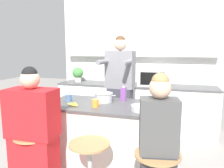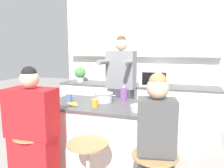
{
  "view_description": "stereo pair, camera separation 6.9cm",
  "coord_description": "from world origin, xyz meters",
  "px_view_note": "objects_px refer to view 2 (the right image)",
  "views": [
    {
      "loc": [
        0.79,
        -2.57,
        1.59
      ],
      "look_at": [
        0.0,
        0.08,
        1.15
      ],
      "focal_mm": 35.0,
      "sensor_mm": 36.0,
      "label": 1
    },
    {
      "loc": [
        0.86,
        -2.55,
        1.59
      ],
      "look_at": [
        0.0,
        0.08,
        1.15
      ],
      "focal_mm": 35.0,
      "sensor_mm": 36.0,
      "label": 2
    }
  ],
  "objects_px": {
    "coffee_cup_far": "(95,103)",
    "fruit_bowl": "(141,108)",
    "person_wrapped_blanket": "(33,137)",
    "banana_bunch": "(73,104)",
    "person_cooking": "(121,94)",
    "kitchen_island": "(110,138)",
    "microwave": "(154,78)",
    "juice_carton": "(124,94)",
    "potted_plant": "(80,74)",
    "person_seated_near": "(155,156)",
    "cooking_pot": "(104,97)",
    "bar_stool_leftmost": "(34,159)",
    "coffee_cup_near": "(69,98)"
  },
  "relations": [
    {
      "from": "person_wrapped_blanket",
      "to": "person_seated_near",
      "type": "xyz_separation_m",
      "value": [
        1.3,
        0.0,
        -0.01
      ]
    },
    {
      "from": "kitchen_island",
      "to": "microwave",
      "type": "bearing_deg",
      "value": 77.62
    },
    {
      "from": "juice_carton",
      "to": "potted_plant",
      "type": "bearing_deg",
      "value": 134.1
    },
    {
      "from": "person_seated_near",
      "to": "juice_carton",
      "type": "relative_size",
      "value": 7.27
    },
    {
      "from": "potted_plant",
      "to": "person_wrapped_blanket",
      "type": "bearing_deg",
      "value": -75.93
    },
    {
      "from": "bar_stool_leftmost",
      "to": "person_seated_near",
      "type": "distance_m",
      "value": 1.35
    },
    {
      "from": "person_cooking",
      "to": "juice_carton",
      "type": "relative_size",
      "value": 9.36
    },
    {
      "from": "fruit_bowl",
      "to": "coffee_cup_far",
      "type": "distance_m",
      "value": 0.56
    },
    {
      "from": "person_wrapped_blanket",
      "to": "microwave",
      "type": "height_order",
      "value": "person_wrapped_blanket"
    },
    {
      "from": "coffee_cup_near",
      "to": "potted_plant",
      "type": "distance_m",
      "value": 1.76
    },
    {
      "from": "person_wrapped_blanket",
      "to": "banana_bunch",
      "type": "distance_m",
      "value": 0.6
    },
    {
      "from": "banana_bunch",
      "to": "potted_plant",
      "type": "xyz_separation_m",
      "value": [
        -0.82,
        1.86,
        0.16
      ]
    },
    {
      "from": "cooking_pot",
      "to": "coffee_cup_far",
      "type": "bearing_deg",
      "value": -92.57
    },
    {
      "from": "person_cooking",
      "to": "banana_bunch",
      "type": "distance_m",
      "value": 0.98
    },
    {
      "from": "kitchen_island",
      "to": "microwave",
      "type": "distance_m",
      "value": 1.75
    },
    {
      "from": "fruit_bowl",
      "to": "juice_carton",
      "type": "relative_size",
      "value": 1.23
    },
    {
      "from": "cooking_pot",
      "to": "microwave",
      "type": "height_order",
      "value": "microwave"
    },
    {
      "from": "bar_stool_leftmost",
      "to": "person_seated_near",
      "type": "bearing_deg",
      "value": -1.08
    },
    {
      "from": "person_cooking",
      "to": "potted_plant",
      "type": "height_order",
      "value": "person_cooking"
    },
    {
      "from": "coffee_cup_far",
      "to": "microwave",
      "type": "height_order",
      "value": "microwave"
    },
    {
      "from": "person_cooking",
      "to": "banana_bunch",
      "type": "bearing_deg",
      "value": -107.0
    },
    {
      "from": "bar_stool_leftmost",
      "to": "microwave",
      "type": "xyz_separation_m",
      "value": [
        1.01,
        2.28,
        0.66
      ]
    },
    {
      "from": "kitchen_island",
      "to": "microwave",
      "type": "xyz_separation_m",
      "value": [
        0.35,
        1.6,
        0.6
      ]
    },
    {
      "from": "kitchen_island",
      "to": "coffee_cup_far",
      "type": "height_order",
      "value": "coffee_cup_far"
    },
    {
      "from": "coffee_cup_far",
      "to": "juice_carton",
      "type": "relative_size",
      "value": 0.6
    },
    {
      "from": "person_cooking",
      "to": "person_wrapped_blanket",
      "type": "relative_size",
      "value": 1.27
    },
    {
      "from": "kitchen_island",
      "to": "potted_plant",
      "type": "xyz_separation_m",
      "value": [
        -1.23,
        1.64,
        0.63
      ]
    },
    {
      "from": "kitchen_island",
      "to": "person_wrapped_blanket",
      "type": "bearing_deg",
      "value": -132.13
    },
    {
      "from": "potted_plant",
      "to": "kitchen_island",
      "type": "bearing_deg",
      "value": -53.27
    },
    {
      "from": "bar_stool_leftmost",
      "to": "cooking_pot",
      "type": "height_order",
      "value": "cooking_pot"
    },
    {
      "from": "fruit_bowl",
      "to": "banana_bunch",
      "type": "xyz_separation_m",
      "value": [
        -0.83,
        -0.04,
        -0.01
      ]
    },
    {
      "from": "person_cooking",
      "to": "fruit_bowl",
      "type": "relative_size",
      "value": 7.62
    },
    {
      "from": "coffee_cup_far",
      "to": "juice_carton",
      "type": "bearing_deg",
      "value": 61.2
    },
    {
      "from": "bar_stool_leftmost",
      "to": "coffee_cup_near",
      "type": "distance_m",
      "value": 0.88
    },
    {
      "from": "person_cooking",
      "to": "microwave",
      "type": "distance_m",
      "value": 1.0
    },
    {
      "from": "bar_stool_leftmost",
      "to": "coffee_cup_far",
      "type": "bearing_deg",
      "value": 43.98
    },
    {
      "from": "kitchen_island",
      "to": "juice_carton",
      "type": "xyz_separation_m",
      "value": [
        0.11,
        0.27,
        0.54
      ]
    },
    {
      "from": "person_wrapped_blanket",
      "to": "coffee_cup_far",
      "type": "relative_size",
      "value": 12.3
    },
    {
      "from": "kitchen_island",
      "to": "cooking_pot",
      "type": "bearing_deg",
      "value": 138.91
    },
    {
      "from": "cooking_pot",
      "to": "microwave",
      "type": "xyz_separation_m",
      "value": [
        0.47,
        1.49,
        0.1
      ]
    },
    {
      "from": "coffee_cup_far",
      "to": "microwave",
      "type": "xyz_separation_m",
      "value": [
        0.49,
        1.77,
        0.11
      ]
    },
    {
      "from": "person_wrapped_blanket",
      "to": "coffee_cup_far",
      "type": "xyz_separation_m",
      "value": [
        0.5,
        0.53,
        0.28
      ]
    },
    {
      "from": "person_seated_near",
      "to": "banana_bunch",
      "type": "relative_size",
      "value": 9.01
    },
    {
      "from": "person_wrapped_blanket",
      "to": "juice_carton",
      "type": "bearing_deg",
      "value": 50.38
    },
    {
      "from": "cooking_pot",
      "to": "microwave",
      "type": "distance_m",
      "value": 1.57
    },
    {
      "from": "cooking_pot",
      "to": "fruit_bowl",
      "type": "height_order",
      "value": "cooking_pot"
    },
    {
      "from": "coffee_cup_near",
      "to": "juice_carton",
      "type": "xyz_separation_m",
      "value": [
        0.69,
        0.26,
        0.05
      ]
    },
    {
      "from": "coffee_cup_far",
      "to": "fruit_bowl",
      "type": "bearing_deg",
      "value": 0.12
    },
    {
      "from": "cooking_pot",
      "to": "bar_stool_leftmost",
      "type": "bearing_deg",
      "value": -124.32
    },
    {
      "from": "bar_stool_leftmost",
      "to": "coffee_cup_near",
      "type": "height_order",
      "value": "coffee_cup_near"
    }
  ]
}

